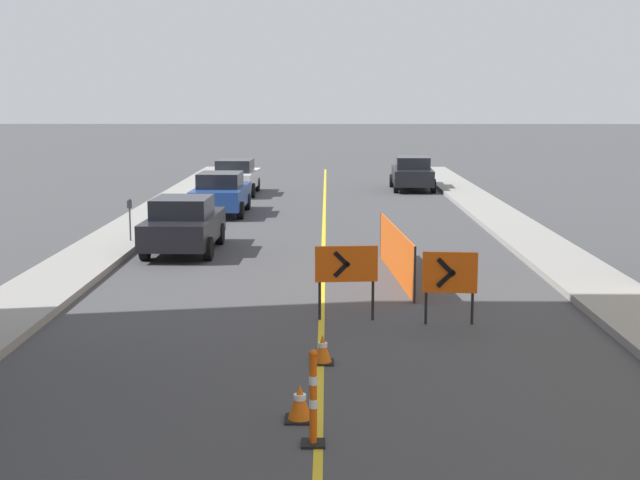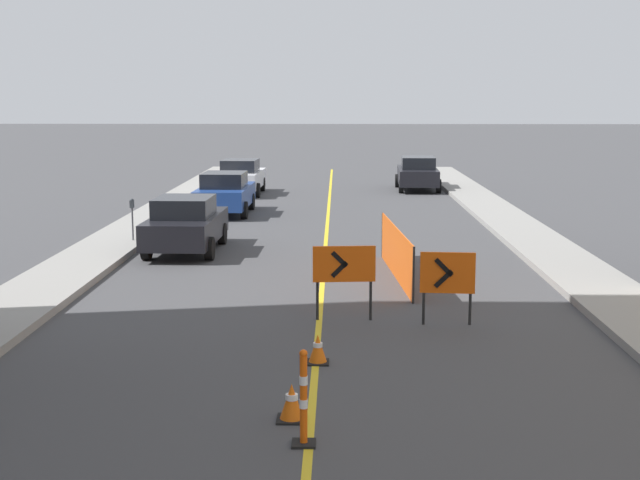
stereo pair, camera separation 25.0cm
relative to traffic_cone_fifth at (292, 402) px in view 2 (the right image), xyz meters
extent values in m
cube|color=gold|center=(0.26, 13.23, -0.25)|extent=(0.12, 58.52, 0.01)
cube|color=gray|center=(-6.04, 13.23, -0.17)|extent=(1.88, 58.52, 0.17)
cube|color=gray|center=(6.57, 13.23, -0.17)|extent=(1.88, 58.52, 0.17)
cube|color=black|center=(0.00, 0.00, -0.24)|extent=(0.41, 0.41, 0.03)
cone|color=orange|center=(0.00, 0.00, 0.02)|extent=(0.33, 0.33, 0.48)
cylinder|color=white|center=(0.00, 0.00, 0.08)|extent=(0.17, 0.17, 0.08)
cube|color=black|center=(0.30, 2.64, -0.24)|extent=(0.38, 0.38, 0.03)
cone|color=orange|center=(0.30, 2.64, 0.01)|extent=(0.30, 0.30, 0.46)
cylinder|color=white|center=(0.30, 2.64, 0.06)|extent=(0.16, 0.16, 0.07)
cube|color=black|center=(0.20, -0.87, -0.23)|extent=(0.31, 0.31, 0.04)
cylinder|color=#EF560C|center=(0.20, -0.87, 0.35)|extent=(0.10, 0.10, 1.14)
cylinder|color=white|center=(0.20, -0.87, 0.29)|extent=(0.11, 0.11, 0.11)
cylinder|color=white|center=(0.20, -0.87, 0.60)|extent=(0.11, 0.11, 0.11)
sphere|color=#EF560C|center=(0.20, -0.87, 0.95)|extent=(0.11, 0.11, 0.11)
cube|color=#EF560C|center=(0.75, 5.55, 0.88)|extent=(1.24, 0.17, 0.71)
cube|color=black|center=(0.66, 5.51, 0.98)|extent=(0.34, 0.05, 0.34)
cube|color=black|center=(0.66, 5.51, 0.78)|extent=(0.34, 0.05, 0.34)
cylinder|color=black|center=(0.22, 5.55, 0.13)|extent=(0.06, 0.06, 0.77)
cylinder|color=black|center=(1.28, 5.55, 0.13)|extent=(0.06, 0.06, 0.77)
cube|color=#EF560C|center=(2.74, 5.23, 0.77)|extent=(1.06, 0.14, 0.80)
cube|color=black|center=(2.66, 5.19, 0.89)|extent=(0.37, 0.05, 0.37)
cube|color=black|center=(2.66, 5.19, 0.66)|extent=(0.37, 0.05, 0.37)
cylinder|color=black|center=(2.29, 5.23, 0.06)|extent=(0.06, 0.06, 0.63)
cylinder|color=black|center=(3.19, 5.23, 0.06)|extent=(0.06, 0.06, 0.63)
cube|color=#EF560C|center=(2.05, 9.78, 0.37)|extent=(0.41, 5.59, 1.24)
cylinder|color=#262626|center=(2.24, 6.99, 0.37)|extent=(0.05, 0.05, 1.24)
cylinder|color=#262626|center=(1.86, 12.57, 0.37)|extent=(0.05, 0.05, 1.24)
cube|color=black|center=(-3.70, 13.35, 0.43)|extent=(1.89, 4.34, 0.72)
cube|color=black|center=(-3.70, 13.13, 1.06)|extent=(1.57, 1.97, 0.55)
cylinder|color=black|center=(-4.55, 14.68, 0.07)|extent=(0.23, 0.64, 0.64)
cylinder|color=black|center=(-2.84, 14.68, 0.07)|extent=(0.23, 0.64, 0.64)
cylinder|color=black|center=(-4.55, 12.02, 0.07)|extent=(0.23, 0.64, 0.64)
cylinder|color=black|center=(-2.84, 12.02, 0.07)|extent=(0.23, 0.64, 0.64)
cube|color=navy|center=(-3.61, 21.57, 0.43)|extent=(1.89, 4.34, 0.72)
cube|color=black|center=(-3.61, 21.36, 1.06)|extent=(1.57, 1.97, 0.55)
cylinder|color=black|center=(-4.47, 22.91, 0.07)|extent=(0.23, 0.64, 0.64)
cylinder|color=black|center=(-2.76, 22.91, 0.07)|extent=(0.23, 0.64, 0.64)
cylinder|color=black|center=(-4.47, 20.24, 0.07)|extent=(0.23, 0.64, 0.64)
cylinder|color=black|center=(-2.76, 20.24, 0.07)|extent=(0.23, 0.64, 0.64)
cube|color=silver|center=(-3.77, 28.50, 0.43)|extent=(1.95, 4.36, 0.72)
cube|color=black|center=(-3.77, 28.28, 1.06)|extent=(1.60, 1.99, 0.55)
cylinder|color=black|center=(-4.62, 29.83, 0.07)|extent=(0.24, 0.65, 0.64)
cylinder|color=black|center=(-2.91, 29.83, 0.07)|extent=(0.24, 0.65, 0.64)
cylinder|color=black|center=(-4.62, 27.17, 0.07)|extent=(0.24, 0.65, 0.64)
cylinder|color=black|center=(-2.91, 27.17, 0.07)|extent=(0.24, 0.65, 0.64)
cube|color=black|center=(4.39, 30.48, 0.43)|extent=(1.96, 4.36, 0.72)
cube|color=black|center=(4.39, 30.27, 1.06)|extent=(1.60, 1.99, 0.55)
cylinder|color=black|center=(3.54, 31.81, 0.07)|extent=(0.24, 0.65, 0.64)
cylinder|color=black|center=(5.25, 31.81, 0.07)|extent=(0.24, 0.65, 0.64)
cylinder|color=black|center=(3.54, 29.15, 0.07)|extent=(0.24, 0.65, 0.64)
cylinder|color=black|center=(5.25, 29.15, 0.07)|extent=(0.24, 0.65, 0.64)
cylinder|color=#4C4C51|center=(-5.45, 14.33, 0.40)|extent=(0.05, 0.05, 0.97)
cube|color=#33383D|center=(-5.45, 14.33, 0.99)|extent=(0.12, 0.10, 0.22)
sphere|color=#33383D|center=(-5.45, 14.33, 1.10)|extent=(0.11, 0.11, 0.11)
camera|label=1|loc=(0.37, -11.63, 4.12)|focal=50.00mm
camera|label=2|loc=(0.62, -11.62, 4.12)|focal=50.00mm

